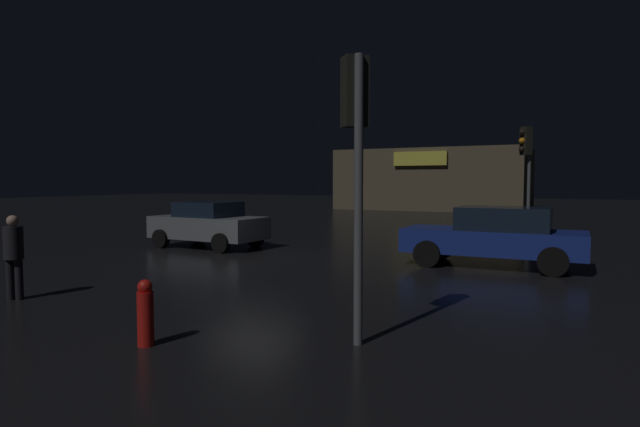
{
  "coord_description": "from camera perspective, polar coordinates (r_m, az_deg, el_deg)",
  "views": [
    {
      "loc": [
        8.21,
        -11.99,
        2.21
      ],
      "look_at": [
        0.92,
        2.32,
        1.21
      ],
      "focal_mm": 29.09,
      "sensor_mm": 36.0,
      "label": 1
    }
  ],
  "objects": [
    {
      "name": "ground_plane",
      "position": [
        14.7,
        -7.36,
        -5.11
      ],
      "size": [
        120.0,
        120.0,
        0.0
      ],
      "primitive_type": "plane",
      "color": "black"
    },
    {
      "name": "store_building",
      "position": [
        42.58,
        12.5,
        3.66
      ],
      "size": [
        14.17,
        8.47,
        4.67
      ],
      "color": "brown",
      "rests_on": "ground"
    },
    {
      "name": "traffic_signal_main",
      "position": [
        7.07,
        3.91,
        9.06
      ],
      "size": [
        0.42,
        0.42,
        3.88
      ],
      "color": "#595B60",
      "rests_on": "ground"
    },
    {
      "name": "traffic_signal_opposite",
      "position": [
        18.63,
        21.74,
        5.86
      ],
      "size": [
        0.42,
        0.42,
        4.01
      ],
      "color": "#595B60",
      "rests_on": "ground"
    },
    {
      "name": "car_near",
      "position": [
        14.11,
        18.71,
        -2.34
      ],
      "size": [
        4.51,
        1.92,
        1.55
      ],
      "color": "navy",
      "rests_on": "ground"
    },
    {
      "name": "car_far",
      "position": [
        17.72,
        -12.19,
        -1.14
      ],
      "size": [
        3.94,
        2.11,
        1.52
      ],
      "color": "slate",
      "rests_on": "ground"
    },
    {
      "name": "pedestrian",
      "position": [
        11.21,
        -30.64,
        -3.57
      ],
      "size": [
        0.47,
        0.47,
        1.58
      ],
      "color": "black",
      "rests_on": "ground"
    },
    {
      "name": "fire_hydrant",
      "position": [
        7.45,
        -18.65,
        -10.34
      ],
      "size": [
        0.22,
        0.22,
        0.9
      ],
      "color": "red",
      "rests_on": "ground"
    }
  ]
}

